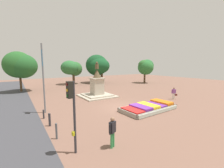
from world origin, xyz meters
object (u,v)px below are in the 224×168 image
(traffic_light_near_crossing, at_px, (72,105))
(pedestrian_near_planter, at_px, (112,130))
(flower_planter, at_px, (149,107))
(statue_monument, at_px, (97,88))
(banner_pole, at_px, (43,77))
(kerb_bollard_mid_a, at_px, (50,119))
(kerb_bollard_south, at_px, (56,131))
(pedestrian_with_handbag, at_px, (174,93))
(kerb_bollard_mid_b, at_px, (44,114))

(traffic_light_near_crossing, bearing_deg, pedestrian_near_planter, -16.99)
(flower_planter, bearing_deg, statue_monument, 99.24)
(flower_planter, xyz_separation_m, traffic_light_near_crossing, (-8.60, -3.03, 2.25))
(banner_pole, distance_m, kerb_bollard_mid_a, 4.42)
(flower_planter, xyz_separation_m, pedestrian_near_planter, (-6.68, -3.62, 0.72))
(traffic_light_near_crossing, relative_size, pedestrian_near_planter, 2.15)
(banner_pole, xyz_separation_m, kerb_bollard_south, (-0.29, -5.65, -2.80))
(pedestrian_with_handbag, distance_m, pedestrian_near_planter, 13.79)
(traffic_light_near_crossing, xyz_separation_m, kerb_bollard_south, (-0.36, 2.00, -1.99))
(pedestrian_near_planter, bearing_deg, kerb_bollard_mid_a, 114.92)
(statue_monument, height_order, traffic_light_near_crossing, statue_monument)
(statue_monument, distance_m, kerb_bollard_south, 12.08)
(flower_planter, distance_m, banner_pole, 10.29)
(kerb_bollard_mid_b, bearing_deg, kerb_bollard_south, -88.89)
(kerb_bollard_mid_a, xyz_separation_m, kerb_bollard_mid_b, (-0.12, 1.88, -0.11))
(pedestrian_with_handbag, height_order, pedestrian_near_planter, pedestrian_near_planter)
(statue_monument, xyz_separation_m, kerb_bollard_mid_a, (-7.56, -7.13, -0.63))
(pedestrian_near_planter, relative_size, kerb_bollard_mid_b, 2.20)
(statue_monument, distance_m, traffic_light_near_crossing, 13.55)
(statue_monument, relative_size, kerb_bollard_south, 4.83)
(statue_monument, bearing_deg, kerb_bollard_mid_b, -145.67)
(kerb_bollard_mid_a, bearing_deg, kerb_bollard_mid_b, 93.59)
(traffic_light_near_crossing, xyz_separation_m, banner_pole, (-0.07, 7.65, 0.81))
(flower_planter, height_order, pedestrian_near_planter, pedestrian_near_planter)
(pedestrian_with_handbag, height_order, kerb_bollard_mid_a, pedestrian_with_handbag)
(traffic_light_near_crossing, height_order, kerb_bollard_mid_b, traffic_light_near_crossing)
(pedestrian_with_handbag, distance_m, kerb_bollard_south, 15.30)
(kerb_bollard_mid_a, bearing_deg, statue_monument, 43.30)
(traffic_light_near_crossing, distance_m, pedestrian_near_planter, 2.53)
(banner_pole, bearing_deg, kerb_bollard_mid_a, -94.15)
(pedestrian_with_handbag, bearing_deg, traffic_light_near_crossing, -162.81)
(banner_pole, distance_m, pedestrian_with_handbag, 15.32)
(traffic_light_near_crossing, relative_size, kerb_bollard_mid_a, 3.72)
(banner_pole, relative_size, pedestrian_near_planter, 3.71)
(kerb_bollard_mid_a, height_order, kerb_bollard_mid_b, kerb_bollard_mid_a)
(banner_pole, xyz_separation_m, kerb_bollard_mid_b, (-0.37, -1.52, -2.91))
(traffic_light_near_crossing, height_order, pedestrian_near_planter, traffic_light_near_crossing)
(statue_monument, bearing_deg, flower_planter, -80.76)
(statue_monument, relative_size, kerb_bollard_mid_a, 4.90)
(kerb_bollard_mid_a, bearing_deg, kerb_bollard_south, -90.97)
(pedestrian_with_handbag, relative_size, kerb_bollard_south, 1.53)
(traffic_light_near_crossing, xyz_separation_m, pedestrian_near_planter, (1.93, -0.59, -1.53))
(pedestrian_near_planter, distance_m, kerb_bollard_mid_b, 7.14)
(pedestrian_near_planter, bearing_deg, pedestrian_with_handbag, 21.90)
(flower_planter, distance_m, pedestrian_near_planter, 7.63)
(pedestrian_with_handbag, height_order, kerb_bollard_south, pedestrian_with_handbag)
(statue_monument, xyz_separation_m, traffic_light_near_crossing, (-7.24, -11.37, 1.36))
(kerb_bollard_south, xyz_separation_m, kerb_bollard_mid_b, (-0.08, 4.12, -0.11))
(pedestrian_near_planter, bearing_deg, kerb_bollard_mid_b, 109.39)
(kerb_bollard_south, relative_size, kerb_bollard_mid_b, 1.30)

